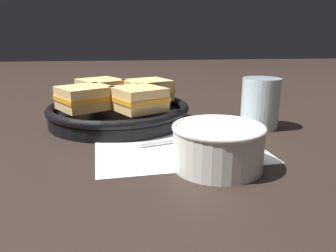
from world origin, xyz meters
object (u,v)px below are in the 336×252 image
object	(u,v)px
skillet	(119,113)
sandwich_near_right	(85,98)
drinking_glass	(260,103)
soup_bowl	(218,143)
sandwich_far_left	(138,99)
spoon	(203,136)
sandwich_far_right	(147,90)
sandwich_near_left	(101,89)

from	to	relation	value
skillet	sandwich_near_right	distance (m)	0.09
drinking_glass	soup_bowl	bearing A→B (deg)	-126.34
soup_bowl	sandwich_far_left	bearing A→B (deg)	116.61
spoon	sandwich_near_right	size ratio (longest dim) A/B	1.34
skillet	drinking_glass	distance (m)	0.30
sandwich_far_left	sandwich_far_right	world-z (taller)	same
sandwich_far_left	sandwich_near_right	bearing A→B (deg)	166.74
spoon	drinking_glass	world-z (taller)	drinking_glass
sandwich_far_right	drinking_glass	size ratio (longest dim) A/B	1.22
sandwich_far_left	sandwich_near_left	bearing A→B (deg)	121.74
sandwich_far_right	spoon	bearing A→B (deg)	-64.99
soup_bowl	skillet	xyz separation A→B (m)	(-0.15, 0.28, -0.02)
spoon	sandwich_near_right	world-z (taller)	sandwich_near_right
spoon	sandwich_far_right	size ratio (longest dim) A/B	1.39
sandwich_far_right	skillet	bearing A→B (deg)	-149.73
sandwich_near_left	drinking_glass	distance (m)	0.36
sandwich_near_right	drinking_glass	distance (m)	0.36
skillet	sandwich_near_left	bearing A→B (deg)	122.42
skillet	sandwich_near_left	world-z (taller)	sandwich_near_left
soup_bowl	sandwich_near_left	distance (m)	0.39
sandwich_far_right	sandwich_far_left	bearing A→B (deg)	-103.26
sandwich_near_right	soup_bowl	bearing A→B (deg)	-48.08
skillet	spoon	bearing A→B (deg)	-44.44
soup_bowl	sandwich_far_left	size ratio (longest dim) A/B	1.04
spoon	sandwich_near_left	world-z (taller)	sandwich_near_left
soup_bowl	sandwich_far_right	distance (m)	0.33
skillet	sandwich_far_right	size ratio (longest dim) A/B	3.47
skillet	sandwich_near_right	xyz separation A→B (m)	(-0.07, -0.04, 0.04)
sandwich_near_right	sandwich_far_right	xyz separation A→B (m)	(0.13, 0.08, 0.00)
sandwich_far_left	skillet	bearing A→B (deg)	121.10
sandwich_far_left	drinking_glass	distance (m)	0.25
soup_bowl	spoon	size ratio (longest dim) A/B	0.77
soup_bowl	spoon	bearing A→B (deg)	86.44
skillet	sandwich_near_right	bearing A→B (deg)	-146.81
skillet	sandwich_far_left	distance (m)	0.09
spoon	skillet	world-z (taller)	skillet
sandwich_near_left	drinking_glass	world-z (taller)	drinking_glass
sandwich_near_left	sandwich_near_right	distance (m)	0.11
spoon	sandwich_near_left	distance (m)	0.30
soup_bowl	sandwich_near_left	world-z (taller)	sandwich_near_left
skillet	sandwich_far_right	xyz separation A→B (m)	(0.07, 0.04, 0.04)
soup_bowl	sandwich_far_right	bearing A→B (deg)	104.27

